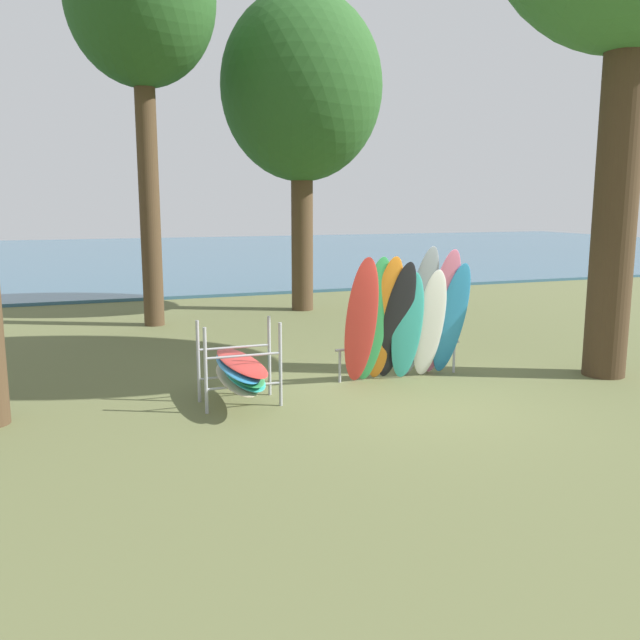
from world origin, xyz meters
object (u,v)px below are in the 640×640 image
at_px(leaning_board_pile, 407,320).
at_px(board_storage_rack, 240,370).
at_px(tree_mid_behind, 301,89).
at_px(tree_far_left_back, 141,5).

height_order(leaning_board_pile, board_storage_rack, leaning_board_pile).
bearing_deg(tree_mid_behind, leaning_board_pile, -95.83).
xyz_separation_m(tree_far_left_back, board_storage_rack, (0.46, -7.13, -6.87)).
relative_size(tree_mid_behind, leaning_board_pile, 3.67).
distance_m(tree_mid_behind, board_storage_rack, 10.48).
height_order(tree_far_left_back, leaning_board_pile, tree_far_left_back).
bearing_deg(tree_far_left_back, tree_mid_behind, 13.99).
bearing_deg(tree_far_left_back, board_storage_rack, -86.27).
bearing_deg(board_storage_rack, leaning_board_pile, 5.56).
height_order(tree_far_left_back, board_storage_rack, tree_far_left_back).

